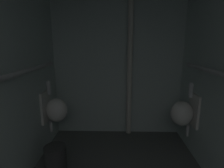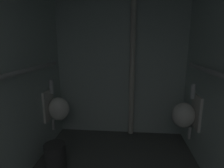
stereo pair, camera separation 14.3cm
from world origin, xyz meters
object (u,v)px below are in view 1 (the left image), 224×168
Objects in this scene: urinal_right_mid at (184,113)px; standpipe_back_wall at (130,62)px; urinal_left_mid at (55,109)px; waste_bin at (56,160)px.

urinal_right_mid is 1.07m from standpipe_back_wall.
urinal_left_mid is 1.00× the size of urinal_right_mid.
standpipe_back_wall reaches higher than urinal_left_mid.
urinal_left_mid is at bearing 106.22° from waste_bin.
urinal_left_mid is at bearing 177.40° from urinal_right_mid.
standpipe_back_wall is 1.70m from waste_bin.
urinal_left_mid is 1.77m from urinal_right_mid.
standpipe_back_wall is at bearing 46.68° from waste_bin.
standpipe_back_wall is (-0.70, 0.51, 0.63)m from urinal_right_mid.
standpipe_back_wall is (1.07, 0.43, 0.63)m from urinal_left_mid.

